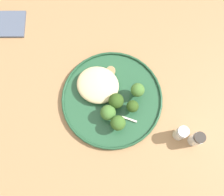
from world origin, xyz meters
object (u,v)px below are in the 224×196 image
object	(u,v)px
broccoli_floret_small_sprig	(116,101)
folded_napkin	(1,24)
broccoli_floret_split_head	(108,114)
seared_scallop_center_golden	(104,92)
broccoli_floret_left_leaning	(132,106)
salt_shaker	(181,133)
broccoli_floret_beside_noodles	(138,90)
pepper_shaker	(197,139)
dinner_plate	(112,99)
seared_scallop_rear_pale	(96,84)
broccoli_floret_tall_stalk	(118,123)
seared_scallop_half_hidden	(111,71)
seared_scallop_left_edge	(105,83)

from	to	relation	value
broccoli_floret_small_sprig	folded_napkin	size ratio (longest dim) A/B	0.37
broccoli_floret_split_head	seared_scallop_center_golden	bearing A→B (deg)	120.47
broccoli_floret_left_leaning	salt_shaker	size ratio (longest dim) A/B	0.72
broccoli_floret_beside_noodles	broccoli_floret_left_leaning	size ratio (longest dim) A/B	1.24
broccoli_floret_left_leaning	pepper_shaker	size ratio (longest dim) A/B	0.72
dinner_plate	broccoli_floret_split_head	bearing A→B (deg)	-82.74
dinner_plate	broccoli_floret_left_leaning	size ratio (longest dim) A/B	6.05
broccoli_floret_split_head	pepper_shaker	xyz separation A→B (m)	(0.25, 0.02, -0.01)
salt_shaker	pepper_shaker	distance (m)	0.04
seared_scallop_center_golden	broccoli_floret_beside_noodles	xyz separation A→B (m)	(0.09, 0.03, 0.03)
seared_scallop_rear_pale	folded_napkin	world-z (taller)	seared_scallop_rear_pale
broccoli_floret_left_leaning	salt_shaker	distance (m)	0.15
broccoli_floret_small_sprig	broccoli_floret_tall_stalk	size ratio (longest dim) A/B	0.93
broccoli_floret_beside_noodles	broccoli_floret_tall_stalk	size ratio (longest dim) A/B	0.99
seared_scallop_center_golden	salt_shaker	xyz separation A→B (m)	(0.24, -0.04, 0.01)
seared_scallop_half_hidden	salt_shaker	bearing A→B (deg)	-23.27
seared_scallop_left_edge	broccoli_floret_split_head	bearing A→B (deg)	-65.02
broccoli_floret_small_sprig	broccoli_floret_tall_stalk	bearing A→B (deg)	-65.02
seared_scallop_center_golden	folded_napkin	xyz separation A→B (m)	(-0.38, 0.10, -0.02)
dinner_plate	seared_scallop_left_edge	xyz separation A→B (m)	(-0.03, 0.03, 0.01)
seared_scallop_half_hidden	pepper_shaker	xyz separation A→B (m)	(0.29, -0.10, 0.01)
seared_scallop_left_edge	seared_scallop_half_hidden	distance (m)	0.04
seared_scallop_left_edge	broccoli_floret_tall_stalk	xyz separation A→B (m)	(0.08, -0.10, 0.03)
seared_scallop_rear_pale	broccoli_floret_left_leaning	world-z (taller)	broccoli_floret_left_leaning
broccoli_floret_tall_stalk	seared_scallop_rear_pale	bearing A→B (deg)	138.29
broccoli_floret_beside_noodles	dinner_plate	bearing A→B (deg)	-147.51
seared_scallop_rear_pale	seared_scallop_left_edge	xyz separation A→B (m)	(0.02, 0.01, -0.00)
seared_scallop_half_hidden	broccoli_floret_beside_noodles	xyz separation A→B (m)	(0.09, -0.04, 0.03)
seared_scallop_center_golden	seared_scallop_half_hidden	size ratio (longest dim) A/B	0.96
broccoli_floret_beside_noodles	broccoli_floret_tall_stalk	xyz separation A→B (m)	(-0.02, -0.11, -0.00)
seared_scallop_half_hidden	salt_shaker	distance (m)	0.26
pepper_shaker	seared_scallop_center_golden	bearing A→B (deg)	172.48
seared_scallop_center_golden	broccoli_floret_split_head	world-z (taller)	broccoli_floret_split_head
seared_scallop_left_edge	broccoli_floret_split_head	world-z (taller)	broccoli_floret_split_head
broccoli_floret_left_leaning	seared_scallop_half_hidden	bearing A→B (deg)	139.25
seared_scallop_left_edge	broccoli_floret_left_leaning	xyz separation A→B (m)	(0.10, -0.04, 0.02)
seared_scallop_left_edge	broccoli_floret_tall_stalk	world-z (taller)	broccoli_floret_tall_stalk
seared_scallop_half_hidden	broccoli_floret_beside_noodles	bearing A→B (deg)	-21.03
broccoli_floret_split_head	broccoli_floret_tall_stalk	xyz separation A→B (m)	(0.04, -0.01, 0.01)
seared_scallop_rear_pale	seared_scallop_left_edge	distance (m)	0.03
seared_scallop_rear_pale	salt_shaker	bearing A→B (deg)	-10.97
salt_shaker	seared_scallop_left_edge	bearing A→B (deg)	165.46
broccoli_floret_beside_noodles	folded_napkin	world-z (taller)	broccoli_floret_beside_noodles
broccoli_floret_small_sprig	salt_shaker	world-z (taller)	salt_shaker
broccoli_floret_left_leaning	folded_napkin	distance (m)	0.49
seared_scallop_half_hidden	broccoli_floret_tall_stalk	bearing A→B (deg)	-62.20
seared_scallop_rear_pale	broccoli_floret_split_head	size ratio (longest dim) A/B	0.54
broccoli_floret_split_head	broccoli_floret_left_leaning	size ratio (longest dim) A/B	1.11
broccoli_floret_split_head	folded_napkin	xyz separation A→B (m)	(-0.42, 0.16, -0.04)
dinner_plate	folded_napkin	bearing A→B (deg)	165.61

